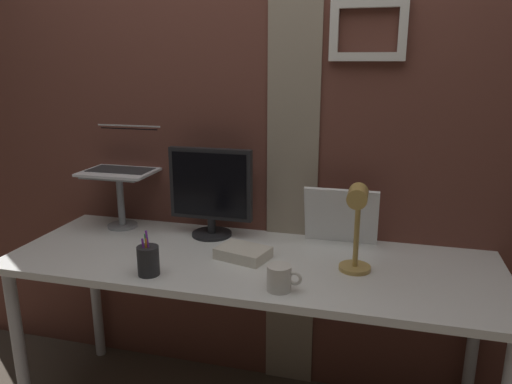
{
  "coord_description": "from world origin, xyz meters",
  "views": [
    {
      "loc": [
        0.53,
        -1.71,
        1.53
      ],
      "look_at": [
        0.05,
        0.11,
        1.02
      ],
      "focal_mm": 33.77,
      "sensor_mm": 36.0,
      "label": 1
    }
  ],
  "objects_px": {
    "laptop": "(126,159)",
    "pen_cup": "(148,260)",
    "desk_lamp": "(357,220)",
    "coffee_mug": "(280,278)",
    "monitor": "(211,189)",
    "whiteboard_panel": "(341,216)"
  },
  "relations": [
    {
      "from": "whiteboard_panel",
      "to": "coffee_mug",
      "type": "bearing_deg",
      "value": -107.91
    },
    {
      "from": "coffee_mug",
      "to": "whiteboard_panel",
      "type": "bearing_deg",
      "value": 72.09
    },
    {
      "from": "laptop",
      "to": "pen_cup",
      "type": "bearing_deg",
      "value": -54.9
    },
    {
      "from": "laptop",
      "to": "whiteboard_panel",
      "type": "bearing_deg",
      "value": -1.82
    },
    {
      "from": "monitor",
      "to": "laptop",
      "type": "bearing_deg",
      "value": 170.89
    },
    {
      "from": "desk_lamp",
      "to": "pen_cup",
      "type": "relative_size",
      "value": 2.0
    },
    {
      "from": "monitor",
      "to": "laptop",
      "type": "distance_m",
      "value": 0.47
    },
    {
      "from": "desk_lamp",
      "to": "coffee_mug",
      "type": "xyz_separation_m",
      "value": [
        -0.24,
        -0.18,
        -0.17
      ]
    },
    {
      "from": "laptop",
      "to": "pen_cup",
      "type": "xyz_separation_m",
      "value": [
        0.37,
        -0.53,
        -0.26
      ]
    },
    {
      "from": "whiteboard_panel",
      "to": "pen_cup",
      "type": "relative_size",
      "value": 1.77
    },
    {
      "from": "laptop",
      "to": "coffee_mug",
      "type": "xyz_separation_m",
      "value": [
        0.86,
        -0.53,
        -0.27
      ]
    },
    {
      "from": "desk_lamp",
      "to": "pen_cup",
      "type": "distance_m",
      "value": 0.77
    },
    {
      "from": "pen_cup",
      "to": "coffee_mug",
      "type": "height_order",
      "value": "pen_cup"
    },
    {
      "from": "desk_lamp",
      "to": "laptop",
      "type": "bearing_deg",
      "value": 162.74
    },
    {
      "from": "laptop",
      "to": "pen_cup",
      "type": "relative_size",
      "value": 1.87
    },
    {
      "from": "pen_cup",
      "to": "desk_lamp",
      "type": "bearing_deg",
      "value": 14.09
    },
    {
      "from": "laptop",
      "to": "desk_lamp",
      "type": "relative_size",
      "value": 0.94
    },
    {
      "from": "laptop",
      "to": "coffee_mug",
      "type": "height_order",
      "value": "laptop"
    },
    {
      "from": "desk_lamp",
      "to": "coffee_mug",
      "type": "bearing_deg",
      "value": -142.48
    },
    {
      "from": "laptop",
      "to": "desk_lamp",
      "type": "xyz_separation_m",
      "value": [
        1.1,
        -0.34,
        -0.1
      ]
    },
    {
      "from": "pen_cup",
      "to": "coffee_mug",
      "type": "relative_size",
      "value": 1.43
    },
    {
      "from": "laptop",
      "to": "desk_lamp",
      "type": "bearing_deg",
      "value": -17.26
    }
  ]
}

